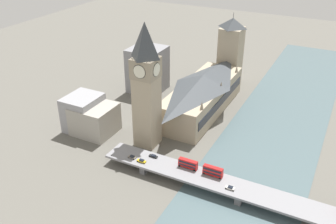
{
  "coord_description": "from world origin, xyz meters",
  "views": [
    {
      "loc": [
        -65.93,
        201.6,
        119.0
      ],
      "look_at": [
        21.28,
        32.52,
        16.97
      ],
      "focal_mm": 40.0,
      "sensor_mm": 36.0,
      "label": 1
    }
  ],
  "objects_px": {
    "parliament_hall": "(203,93)",
    "road_bridge": "(242,191)",
    "victoria_tower": "(231,51)",
    "double_decker_bus_rear": "(213,171)",
    "car_southbound_lead": "(142,161)",
    "clock_tower": "(146,84)",
    "car_northbound_mid": "(230,188)",
    "car_northbound_tail": "(153,156)",
    "double_decker_bus_lead": "(188,163)",
    "car_southbound_mid": "(132,157)"
  },
  "relations": [
    {
      "from": "clock_tower",
      "to": "double_decker_bus_rear",
      "type": "bearing_deg",
      "value": 158.92
    },
    {
      "from": "double_decker_bus_lead",
      "to": "car_northbound_tail",
      "type": "bearing_deg",
      "value": -0.23
    },
    {
      "from": "double_decker_bus_rear",
      "to": "car_northbound_mid",
      "type": "relative_size",
      "value": 2.28
    },
    {
      "from": "car_northbound_mid",
      "to": "car_southbound_lead",
      "type": "height_order",
      "value": "car_southbound_lead"
    },
    {
      "from": "car_southbound_lead",
      "to": "car_northbound_tail",
      "type": "bearing_deg",
      "value": -115.65
    },
    {
      "from": "double_decker_bus_rear",
      "to": "car_northbound_mid",
      "type": "bearing_deg",
      "value": 152.2
    },
    {
      "from": "double_decker_bus_rear",
      "to": "car_southbound_lead",
      "type": "bearing_deg",
      "value": 9.9
    },
    {
      "from": "road_bridge",
      "to": "car_southbound_mid",
      "type": "relative_size",
      "value": 35.16
    },
    {
      "from": "parliament_hall",
      "to": "clock_tower",
      "type": "bearing_deg",
      "value": 76.71
    },
    {
      "from": "victoria_tower",
      "to": "double_decker_bus_lead",
      "type": "height_order",
      "value": "victoria_tower"
    },
    {
      "from": "double_decker_bus_lead",
      "to": "car_northbound_mid",
      "type": "height_order",
      "value": "double_decker_bus_lead"
    },
    {
      "from": "car_northbound_mid",
      "to": "car_southbound_mid",
      "type": "distance_m",
      "value": 53.65
    },
    {
      "from": "car_northbound_mid",
      "to": "parliament_hall",
      "type": "bearing_deg",
      "value": -58.92
    },
    {
      "from": "parliament_hall",
      "to": "car_southbound_lead",
      "type": "xyz_separation_m",
      "value": [
        1.76,
        76.31,
        -6.58
      ]
    },
    {
      "from": "clock_tower",
      "to": "car_northbound_mid",
      "type": "height_order",
      "value": "clock_tower"
    },
    {
      "from": "double_decker_bus_lead",
      "to": "car_northbound_mid",
      "type": "xyz_separation_m",
      "value": [
        -24.23,
        5.98,
        -1.86
      ]
    },
    {
      "from": "parliament_hall",
      "to": "car_northbound_mid",
      "type": "relative_size",
      "value": 18.96
    },
    {
      "from": "parliament_hall",
      "to": "car_southbound_mid",
      "type": "height_order",
      "value": "parliament_hall"
    },
    {
      "from": "car_northbound_mid",
      "to": "car_northbound_tail",
      "type": "distance_m",
      "value": 44.59
    },
    {
      "from": "victoria_tower",
      "to": "car_northbound_tail",
      "type": "height_order",
      "value": "victoria_tower"
    },
    {
      "from": "clock_tower",
      "to": "car_southbound_mid",
      "type": "distance_m",
      "value": 39.58
    },
    {
      "from": "car_northbound_mid",
      "to": "car_northbound_tail",
      "type": "height_order",
      "value": "car_northbound_mid"
    },
    {
      "from": "parliament_hall",
      "to": "car_northbound_mid",
      "type": "distance_m",
      "value": 88.62
    },
    {
      "from": "victoria_tower",
      "to": "double_decker_bus_rear",
      "type": "relative_size",
      "value": 5.46
    },
    {
      "from": "road_bridge",
      "to": "car_northbound_tail",
      "type": "height_order",
      "value": "car_northbound_tail"
    },
    {
      "from": "double_decker_bus_lead",
      "to": "double_decker_bus_rear",
      "type": "xyz_separation_m",
      "value": [
        -13.33,
        0.23,
        0.19
      ]
    },
    {
      "from": "road_bridge",
      "to": "car_northbound_tail",
      "type": "distance_m",
      "value": 49.21
    },
    {
      "from": "victoria_tower",
      "to": "double_decker_bus_rear",
      "type": "bearing_deg",
      "value": 105.7
    },
    {
      "from": "parliament_hall",
      "to": "clock_tower",
      "type": "height_order",
      "value": "clock_tower"
    },
    {
      "from": "parliament_hall",
      "to": "car_southbound_lead",
      "type": "distance_m",
      "value": 76.61
    },
    {
      "from": "car_southbound_lead",
      "to": "car_southbound_mid",
      "type": "relative_size",
      "value": 1.16
    },
    {
      "from": "car_northbound_mid",
      "to": "clock_tower",
      "type": "bearing_deg",
      "value": -22.4
    },
    {
      "from": "parliament_hall",
      "to": "road_bridge",
      "type": "bearing_deg",
      "value": 124.68
    },
    {
      "from": "parliament_hall",
      "to": "road_bridge",
      "type": "height_order",
      "value": "parliament_hall"
    },
    {
      "from": "road_bridge",
      "to": "car_northbound_mid",
      "type": "bearing_deg",
      "value": 28.85
    },
    {
      "from": "parliament_hall",
      "to": "car_northbound_tail",
      "type": "relative_size",
      "value": 17.83
    },
    {
      "from": "parliament_hall",
      "to": "car_southbound_mid",
      "type": "distance_m",
      "value": 76.26
    },
    {
      "from": "car_northbound_mid",
      "to": "car_southbound_lead",
      "type": "distance_m",
      "value": 47.39
    },
    {
      "from": "double_decker_bus_lead",
      "to": "car_southbound_mid",
      "type": "height_order",
      "value": "double_decker_bus_lead"
    },
    {
      "from": "double_decker_bus_rear",
      "to": "car_northbound_tail",
      "type": "relative_size",
      "value": 2.15
    },
    {
      "from": "parliament_hall",
      "to": "road_bridge",
      "type": "distance_m",
      "value": 89.16
    },
    {
      "from": "victoria_tower",
      "to": "car_southbound_lead",
      "type": "bearing_deg",
      "value": 89.25
    },
    {
      "from": "car_northbound_mid",
      "to": "car_northbound_tail",
      "type": "bearing_deg",
      "value": -7.81
    },
    {
      "from": "car_southbound_lead",
      "to": "victoria_tower",
      "type": "bearing_deg",
      "value": -90.75
    },
    {
      "from": "double_decker_bus_lead",
      "to": "car_northbound_mid",
      "type": "distance_m",
      "value": 25.02
    },
    {
      "from": "parliament_hall",
      "to": "car_southbound_mid",
      "type": "relative_size",
      "value": 20.31
    },
    {
      "from": "double_decker_bus_lead",
      "to": "car_southbound_mid",
      "type": "distance_m",
      "value": 30.06
    },
    {
      "from": "parliament_hall",
      "to": "car_southbound_mid",
      "type": "bearing_deg",
      "value": 83.93
    },
    {
      "from": "car_southbound_lead",
      "to": "double_decker_bus_lead",
      "type": "bearing_deg",
      "value": -164.1
    },
    {
      "from": "parliament_hall",
      "to": "clock_tower",
      "type": "relative_size",
      "value": 1.17
    }
  ]
}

